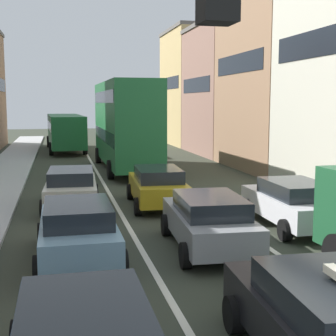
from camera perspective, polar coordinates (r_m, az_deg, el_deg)
lane_stripe_left at (r=25.09m, az=-7.85°, el=-1.33°), size 0.16×60.00×0.01m
lane_stripe_right at (r=25.60m, az=-0.25°, el=-1.08°), size 0.16×60.00×0.01m
building_row_right at (r=28.95m, az=15.78°, el=11.19°), size 7.20×43.90×13.78m
taxi_centre_lane_front at (r=7.60m, az=18.32°, el=-16.93°), size 2.24×4.39×1.66m
sedan_centre_lane_second at (r=13.06m, az=4.81°, el=-6.14°), size 2.27×4.40×1.49m
wagon_left_lane_second at (r=12.32m, az=-10.56°, el=-7.10°), size 2.07×4.30×1.49m
hatchback_centre_lane_third at (r=18.38m, az=-1.22°, el=-2.07°), size 2.24×4.39×1.49m
sedan_left_lane_third at (r=18.37m, az=-11.31°, el=-2.22°), size 2.23×4.38×1.49m
sedan_right_lane_behind_truck at (r=15.79m, az=14.48°, el=-3.94°), size 2.12×4.33×1.49m
bus_mid_queue_primary at (r=28.08m, az=-5.06°, el=5.46°), size 2.87×10.52×5.06m
bus_far_queue_secondary at (r=40.20m, az=-11.98°, el=4.47°), size 3.14×10.60×2.90m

